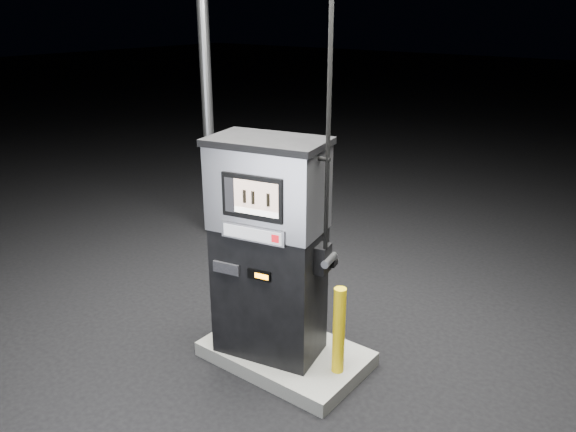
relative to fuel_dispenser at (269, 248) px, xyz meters
The scene contains 5 objects.
ground 1.27m from the fuel_dispenser, 41.66° to the left, with size 80.00×80.00×0.00m, color black.
pump_island 1.19m from the fuel_dispenser, 41.66° to the left, with size 1.60×1.00×0.15m, color slate.
fuel_dispenser is the anchor object (origin of this frame).
bollard_left 0.92m from the fuel_dispenser, behind, with size 0.11×0.11×0.82m, color yellow.
bollard_right 1.01m from the fuel_dispenser, ahead, with size 0.12×0.12×0.87m, color yellow.
Camera 1 is at (2.99, -3.85, 3.39)m, focal length 35.00 mm.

